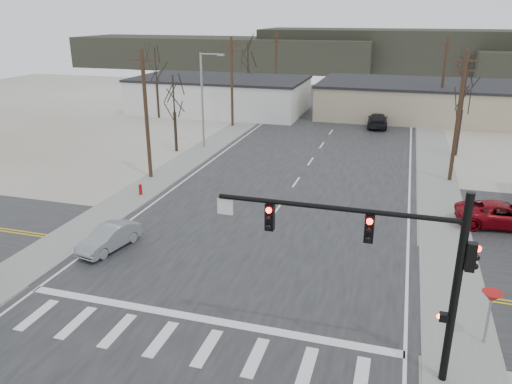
% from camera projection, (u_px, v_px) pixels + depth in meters
% --- Properties ---
extents(ground, '(140.00, 140.00, 0.00)m').
position_uv_depth(ground, '(239.00, 265.00, 26.24)').
color(ground, silver).
rests_on(ground, ground).
extents(main_road, '(18.00, 110.00, 0.05)m').
position_uv_depth(main_road, '(299.00, 179.00, 39.75)').
color(main_road, black).
rests_on(main_road, ground).
extents(cross_road, '(90.00, 10.00, 0.04)m').
position_uv_depth(cross_road, '(239.00, 264.00, 26.23)').
color(cross_road, black).
rests_on(cross_road, ground).
extents(sidewalk_left, '(3.00, 90.00, 0.06)m').
position_uv_depth(sidewalk_left, '(200.00, 152.00, 47.11)').
color(sidewalk_left, gray).
rests_on(sidewalk_left, ground).
extents(sidewalk_right, '(3.00, 90.00, 0.06)m').
position_uv_depth(sidewalk_right, '(436.00, 172.00, 41.40)').
color(sidewalk_right, gray).
rests_on(sidewalk_right, ground).
extents(traffic_signal_mast, '(8.95, 0.43, 7.20)m').
position_uv_depth(traffic_signal_mast, '(400.00, 257.00, 16.94)').
color(traffic_signal_mast, black).
rests_on(traffic_signal_mast, ground).
extents(fire_hydrant, '(0.24, 0.24, 0.87)m').
position_uv_depth(fire_hydrant, '(140.00, 189.00, 36.05)').
color(fire_hydrant, '#A50C0C').
rests_on(fire_hydrant, ground).
extents(yield_sign, '(0.80, 0.80, 2.35)m').
position_uv_depth(yield_sign, '(492.00, 299.00, 19.29)').
color(yield_sign, gray).
rests_on(yield_sign, ground).
extents(building_left_far, '(22.30, 12.30, 4.50)m').
position_uv_depth(building_left_far, '(220.00, 95.00, 65.83)').
color(building_left_far, silver).
rests_on(building_left_far, ground).
extents(building_right_far, '(26.30, 14.30, 4.30)m').
position_uv_depth(building_right_far, '(426.00, 100.00, 62.47)').
color(building_right_far, tan).
rests_on(building_right_far, ground).
extents(upole_left_b, '(2.20, 0.30, 10.00)m').
position_uv_depth(upole_left_b, '(146.00, 113.00, 38.38)').
color(upole_left_b, '#402C1E').
rests_on(upole_left_b, ground).
extents(upole_left_c, '(2.20, 0.30, 10.00)m').
position_uv_depth(upole_left_c, '(232.00, 81.00, 56.41)').
color(upole_left_c, '#402C1E').
rests_on(upole_left_c, ground).
extents(upole_left_d, '(2.20, 0.30, 10.00)m').
position_uv_depth(upole_left_d, '(276.00, 64.00, 74.43)').
color(upole_left_d, '#402C1E').
rests_on(upole_left_d, ground).
extents(upole_right_a, '(2.20, 0.30, 10.00)m').
position_uv_depth(upole_right_a, '(458.00, 115.00, 37.59)').
color(upole_right_a, '#402C1E').
rests_on(upole_right_a, ground).
extents(upole_right_b, '(2.20, 0.30, 10.00)m').
position_uv_depth(upole_right_b, '(443.00, 79.00, 57.42)').
color(upole_right_b, '#402C1E').
rests_on(upole_right_b, ground).
extents(streetlight_main, '(2.40, 0.25, 9.00)m').
position_uv_depth(streetlight_main, '(204.00, 95.00, 47.25)').
color(streetlight_main, gray).
rests_on(streetlight_main, ground).
extents(tree_left_near, '(3.30, 3.30, 7.35)m').
position_uv_depth(tree_left_near, '(174.00, 96.00, 45.99)').
color(tree_left_near, black).
rests_on(tree_left_near, ground).
extents(tree_right_mid, '(3.74, 3.74, 8.33)m').
position_uv_depth(tree_right_mid, '(464.00, 91.00, 44.29)').
color(tree_right_mid, black).
rests_on(tree_right_mid, ground).
extents(tree_left_far, '(3.96, 3.96, 8.82)m').
position_uv_depth(tree_left_far, '(248.00, 60.00, 69.34)').
color(tree_left_far, black).
rests_on(tree_left_far, ground).
extents(tree_right_far, '(3.52, 3.52, 7.84)m').
position_uv_depth(tree_right_far, '(466.00, 67.00, 67.17)').
color(tree_right_far, black).
rests_on(tree_right_far, ground).
extents(tree_left_mid, '(3.96, 3.96, 8.82)m').
position_uv_depth(tree_left_mid, '(156.00, 67.00, 60.68)').
color(tree_left_mid, black).
rests_on(tree_left_mid, ground).
extents(hill_left, '(70.00, 18.00, 7.00)m').
position_uv_depth(hill_left, '(222.00, 53.00, 117.39)').
color(hill_left, '#333026').
rests_on(hill_left, ground).
extents(hill_center, '(80.00, 18.00, 9.00)m').
position_uv_depth(hill_center, '(446.00, 52.00, 107.19)').
color(hill_center, '#333026').
rests_on(hill_center, ground).
extents(sedan_crossing, '(2.15, 4.19, 1.32)m').
position_uv_depth(sedan_crossing, '(109.00, 238.00, 27.71)').
color(sedan_crossing, gray).
rests_on(sedan_crossing, main_road).
extents(car_far_a, '(2.55, 5.61, 1.59)m').
position_uv_depth(car_far_a, '(377.00, 120.00, 57.23)').
color(car_far_a, black).
rests_on(car_far_a, main_road).
extents(car_far_b, '(2.36, 3.89, 1.24)m').
position_uv_depth(car_far_b, '(353.00, 88.00, 82.42)').
color(car_far_b, black).
rests_on(car_far_b, main_road).
extents(car_parked_red, '(5.70, 3.11, 1.52)m').
position_uv_depth(car_parked_red, '(502.00, 215.00, 30.60)').
color(car_parked_red, maroon).
rests_on(car_parked_red, parking_lot).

